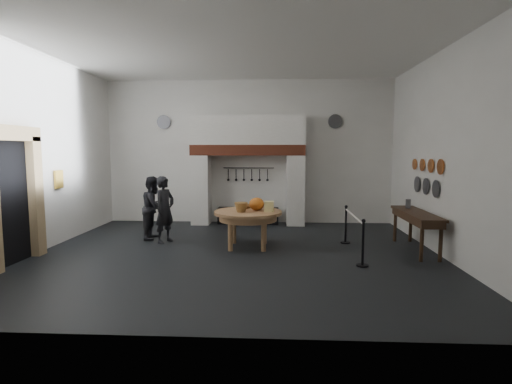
# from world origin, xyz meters

# --- Properties ---
(floor) EXTENTS (9.00, 8.00, 0.02)m
(floor) POSITION_xyz_m (0.00, 0.00, 0.00)
(floor) COLOR black
(floor) RESTS_ON ground
(ceiling) EXTENTS (9.00, 8.00, 0.02)m
(ceiling) POSITION_xyz_m (0.00, 0.00, 4.50)
(ceiling) COLOR silver
(ceiling) RESTS_ON wall_back
(wall_back) EXTENTS (9.00, 0.02, 4.50)m
(wall_back) POSITION_xyz_m (0.00, 4.00, 2.25)
(wall_back) COLOR silver
(wall_back) RESTS_ON floor
(wall_front) EXTENTS (9.00, 0.02, 4.50)m
(wall_front) POSITION_xyz_m (0.00, -4.00, 2.25)
(wall_front) COLOR silver
(wall_front) RESTS_ON floor
(wall_left) EXTENTS (0.02, 8.00, 4.50)m
(wall_left) POSITION_xyz_m (-4.50, 0.00, 2.25)
(wall_left) COLOR silver
(wall_left) RESTS_ON floor
(wall_right) EXTENTS (0.02, 8.00, 4.50)m
(wall_right) POSITION_xyz_m (4.50, 0.00, 2.25)
(wall_right) COLOR silver
(wall_right) RESTS_ON floor
(chimney_pier_left) EXTENTS (0.55, 0.70, 2.15)m
(chimney_pier_left) POSITION_xyz_m (-1.48, 3.65, 1.07)
(chimney_pier_left) COLOR silver
(chimney_pier_left) RESTS_ON floor
(chimney_pier_right) EXTENTS (0.55, 0.70, 2.15)m
(chimney_pier_right) POSITION_xyz_m (1.48, 3.65, 1.07)
(chimney_pier_right) COLOR silver
(chimney_pier_right) RESTS_ON floor
(hearth_brick_band) EXTENTS (3.50, 0.72, 0.32)m
(hearth_brick_band) POSITION_xyz_m (0.00, 3.65, 2.31)
(hearth_brick_band) COLOR #9E442B
(hearth_brick_band) RESTS_ON chimney_pier_left
(chimney_hood) EXTENTS (3.50, 0.70, 0.90)m
(chimney_hood) POSITION_xyz_m (0.00, 3.65, 2.92)
(chimney_hood) COLOR silver
(chimney_hood) RESTS_ON hearth_brick_band
(iron_range) EXTENTS (1.90, 0.45, 0.50)m
(iron_range) POSITION_xyz_m (0.00, 3.72, 0.25)
(iron_range) COLOR black
(iron_range) RESTS_ON floor
(utensil_rail) EXTENTS (1.60, 0.02, 0.02)m
(utensil_rail) POSITION_xyz_m (0.00, 3.92, 1.75)
(utensil_rail) COLOR black
(utensil_rail) RESTS_ON wall_back
(door_recess) EXTENTS (0.04, 1.10, 2.50)m
(door_recess) POSITION_xyz_m (-4.47, -1.00, 1.25)
(door_recess) COLOR black
(door_recess) RESTS_ON floor
(door_jamb_far) EXTENTS (0.22, 0.30, 2.60)m
(door_jamb_far) POSITION_xyz_m (-4.38, -0.30, 1.30)
(door_jamb_far) COLOR tan
(door_jamb_far) RESTS_ON floor
(door_lintel) EXTENTS (0.22, 1.70, 0.30)m
(door_lintel) POSITION_xyz_m (-4.38, -1.00, 2.65)
(door_lintel) COLOR tan
(door_lintel) RESTS_ON door_jamb_near
(wall_plaque) EXTENTS (0.05, 0.34, 0.44)m
(wall_plaque) POSITION_xyz_m (-4.45, 0.80, 1.60)
(wall_plaque) COLOR gold
(wall_plaque) RESTS_ON wall_left
(work_table) EXTENTS (1.89, 1.89, 0.07)m
(work_table) POSITION_xyz_m (0.22, 0.64, 0.84)
(work_table) COLOR tan
(work_table) RESTS_ON floor
(pumpkin) EXTENTS (0.36, 0.36, 0.31)m
(pumpkin) POSITION_xyz_m (0.42, 0.74, 1.03)
(pumpkin) COLOR orange
(pumpkin) RESTS_ON work_table
(cheese_block_big) EXTENTS (0.22, 0.22, 0.24)m
(cheese_block_big) POSITION_xyz_m (0.72, 0.59, 0.99)
(cheese_block_big) COLOR #F0E08F
(cheese_block_big) RESTS_ON work_table
(cheese_block_small) EXTENTS (0.18, 0.18, 0.20)m
(cheese_block_small) POSITION_xyz_m (0.70, 0.89, 0.97)
(cheese_block_small) COLOR #D3CB7E
(cheese_block_small) RESTS_ON work_table
(wicker_basket) EXTENTS (0.38, 0.38, 0.22)m
(wicker_basket) POSITION_xyz_m (0.07, 0.49, 0.98)
(wicker_basket) COLOR #A56E3C
(wicker_basket) RESTS_ON work_table
(bread_loaf) EXTENTS (0.31, 0.18, 0.13)m
(bread_loaf) POSITION_xyz_m (0.12, 0.99, 0.94)
(bread_loaf) COLOR #AC6C3D
(bread_loaf) RESTS_ON work_table
(visitor_near) EXTENTS (0.63, 0.72, 1.67)m
(visitor_near) POSITION_xyz_m (-1.90, 1.04, 0.83)
(visitor_near) COLOR black
(visitor_near) RESTS_ON floor
(visitor_far) EXTENTS (0.62, 0.80, 1.64)m
(visitor_far) POSITION_xyz_m (-2.30, 1.44, 0.82)
(visitor_far) COLOR black
(visitor_far) RESTS_ON floor
(side_table) EXTENTS (0.55, 2.20, 0.06)m
(side_table) POSITION_xyz_m (4.10, 0.52, 0.87)
(side_table) COLOR #372114
(side_table) RESTS_ON floor
(pewter_jug) EXTENTS (0.12, 0.12, 0.22)m
(pewter_jug) POSITION_xyz_m (4.10, 1.12, 1.01)
(pewter_jug) COLOR #49494E
(pewter_jug) RESTS_ON side_table
(copper_pan_a) EXTENTS (0.03, 0.34, 0.34)m
(copper_pan_a) POSITION_xyz_m (4.46, 0.20, 1.95)
(copper_pan_a) COLOR #C6662D
(copper_pan_a) RESTS_ON wall_right
(copper_pan_b) EXTENTS (0.03, 0.32, 0.32)m
(copper_pan_b) POSITION_xyz_m (4.46, 0.75, 1.95)
(copper_pan_b) COLOR #C6662D
(copper_pan_b) RESTS_ON wall_right
(copper_pan_c) EXTENTS (0.03, 0.30, 0.30)m
(copper_pan_c) POSITION_xyz_m (4.46, 1.30, 1.95)
(copper_pan_c) COLOR #C6662D
(copper_pan_c) RESTS_ON wall_right
(copper_pan_d) EXTENTS (0.03, 0.28, 0.28)m
(copper_pan_d) POSITION_xyz_m (4.46, 1.85, 1.95)
(copper_pan_d) COLOR #C6662D
(copper_pan_d) RESTS_ON wall_right
(pewter_plate_left) EXTENTS (0.03, 0.40, 0.40)m
(pewter_plate_left) POSITION_xyz_m (4.46, 0.40, 1.45)
(pewter_plate_left) COLOR #4C4C51
(pewter_plate_left) RESTS_ON wall_right
(pewter_plate_mid) EXTENTS (0.03, 0.40, 0.40)m
(pewter_plate_mid) POSITION_xyz_m (4.46, 1.00, 1.45)
(pewter_plate_mid) COLOR #4C4C51
(pewter_plate_mid) RESTS_ON wall_right
(pewter_plate_right) EXTENTS (0.03, 0.40, 0.40)m
(pewter_plate_right) POSITION_xyz_m (4.46, 1.60, 1.45)
(pewter_plate_right) COLOR #4C4C51
(pewter_plate_right) RESTS_ON wall_right
(pewter_plate_back_left) EXTENTS (0.44, 0.03, 0.44)m
(pewter_plate_back_left) POSITION_xyz_m (-2.70, 3.96, 3.20)
(pewter_plate_back_left) COLOR #4C4C51
(pewter_plate_back_left) RESTS_ON wall_back
(pewter_plate_back_right) EXTENTS (0.44, 0.03, 0.44)m
(pewter_plate_back_right) POSITION_xyz_m (2.70, 3.96, 3.20)
(pewter_plate_back_right) COLOR #4C4C51
(pewter_plate_back_right) RESTS_ON wall_back
(barrier_post_near) EXTENTS (0.05, 0.05, 0.90)m
(barrier_post_near) POSITION_xyz_m (2.62, -0.81, 0.45)
(barrier_post_near) COLOR black
(barrier_post_near) RESTS_ON floor
(barrier_post_far) EXTENTS (0.05, 0.05, 0.90)m
(barrier_post_far) POSITION_xyz_m (2.62, 1.19, 0.45)
(barrier_post_far) COLOR black
(barrier_post_far) RESTS_ON floor
(barrier_rope) EXTENTS (0.04, 2.00, 0.04)m
(barrier_rope) POSITION_xyz_m (2.62, 0.19, 0.85)
(barrier_rope) COLOR silver
(barrier_rope) RESTS_ON barrier_post_near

